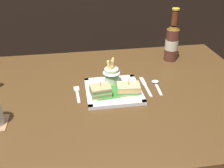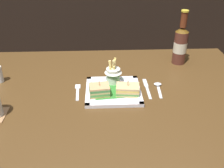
# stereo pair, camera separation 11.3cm
# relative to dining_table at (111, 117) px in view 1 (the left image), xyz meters

# --- Properties ---
(dining_table) EXTENTS (1.36, 0.95, 0.77)m
(dining_table) POSITION_rel_dining_table_xyz_m (0.00, 0.00, 0.00)
(dining_table) COLOR #4B3218
(dining_table) RESTS_ON ground_plane
(square_plate) EXTENTS (0.24, 0.24, 0.02)m
(square_plate) POSITION_rel_dining_table_xyz_m (0.01, -0.01, 0.15)
(square_plate) COLOR white
(square_plate) RESTS_ON dining_table
(sandwich_half_left) EXTENTS (0.09, 0.08, 0.07)m
(sandwich_half_left) POSITION_rel_dining_table_xyz_m (-0.05, -0.04, 0.17)
(sandwich_half_left) COLOR tan
(sandwich_half_left) RESTS_ON square_plate
(sandwich_half_right) EXTENTS (0.10, 0.08, 0.07)m
(sandwich_half_right) POSITION_rel_dining_table_xyz_m (0.07, -0.04, 0.17)
(sandwich_half_right) COLOR tan
(sandwich_half_right) RESTS_ON square_plate
(fries_cup) EXTENTS (0.08, 0.08, 0.12)m
(fries_cup) POSITION_rel_dining_table_xyz_m (0.01, 0.06, 0.20)
(fries_cup) COLOR silver
(fries_cup) RESTS_ON square_plate
(beer_bottle) EXTENTS (0.07, 0.07, 0.29)m
(beer_bottle) POSITION_rel_dining_table_xyz_m (0.38, 0.28, 0.25)
(beer_bottle) COLOR #552B21
(beer_bottle) RESTS_ON dining_table
(fork) EXTENTS (0.03, 0.14, 0.00)m
(fork) POSITION_rel_dining_table_xyz_m (-0.15, 0.01, 0.14)
(fork) COLOR silver
(fork) RESTS_ON dining_table
(knife) EXTENTS (0.02, 0.17, 0.00)m
(knife) POSITION_rel_dining_table_xyz_m (0.17, 0.02, 0.14)
(knife) COLOR silver
(knife) RESTS_ON dining_table
(spoon) EXTENTS (0.03, 0.13, 0.01)m
(spoon) POSITION_rel_dining_table_xyz_m (0.22, 0.03, 0.15)
(spoon) COLOR silver
(spoon) RESTS_ON dining_table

